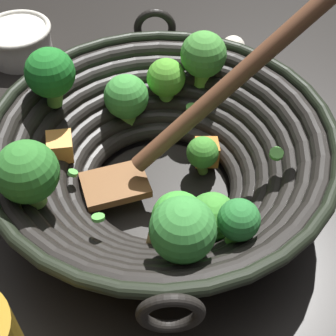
# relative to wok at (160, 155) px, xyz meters

# --- Properties ---
(ground_plane) EXTENTS (4.00, 4.00, 0.00)m
(ground_plane) POSITION_rel_wok_xyz_m (-0.00, -0.00, -0.07)
(ground_plane) COLOR black
(wok) EXTENTS (0.37, 0.39, 0.23)m
(wok) POSITION_rel_wok_xyz_m (0.00, 0.00, 0.00)
(wok) COLOR black
(wok) RESTS_ON ground
(prep_bowl) EXTENTS (0.10, 0.10, 0.05)m
(prep_bowl) POSITION_rel_wok_xyz_m (0.30, -0.18, -0.04)
(prep_bowl) COLOR silver
(prep_bowl) RESTS_ON ground
(garlic_bulb) EXTENTS (0.04, 0.04, 0.04)m
(garlic_bulb) POSITION_rel_wok_xyz_m (0.00, -0.29, -0.05)
(garlic_bulb) COLOR silver
(garlic_bulb) RESTS_ON ground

